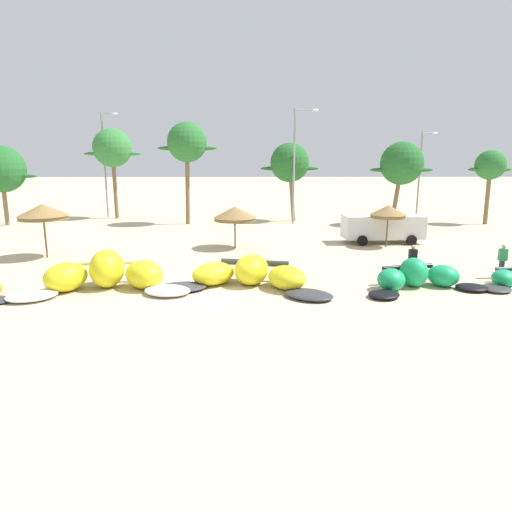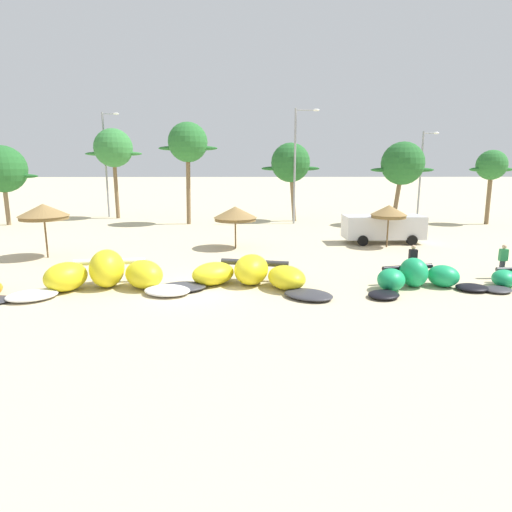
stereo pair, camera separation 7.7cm
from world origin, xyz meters
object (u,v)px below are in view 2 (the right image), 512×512
at_px(beach_umbrella_middle, 235,214).
at_px(palm_left, 113,149).
at_px(person_near_kites, 503,261).
at_px(person_by_umbrellas, 413,262).
at_px(beach_umbrella_near_palms, 389,211).
at_px(lamppost_east_center, 422,170).
at_px(palm_left_of_gap, 188,143).
at_px(lamppost_west, 107,160).
at_px(palm_center_right, 403,164).
at_px(beach_umbrella_near_van, 43,212).
at_px(lamppost_west_center, 297,160).
at_px(kite_left, 105,275).
at_px(parked_van, 381,227).
at_px(kite_left_of_center, 249,275).
at_px(palm_center_left, 291,163).
at_px(palm_leftmost, 2,169).
at_px(palm_right_of_gap, 492,166).
at_px(kite_center, 418,277).

relative_size(beach_umbrella_middle, palm_left, 0.33).
bearing_deg(person_near_kites, person_by_umbrellas, -179.21).
bearing_deg(beach_umbrella_near_palms, person_near_kites, -68.68).
height_order(palm_left, lamppost_east_center, palm_left).
relative_size(palm_left_of_gap, lamppost_west, 0.87).
xyz_separation_m(beach_umbrella_near_palms, palm_left, (-21.45, 14.70, 4.22)).
bearing_deg(lamppost_east_center, palm_center_right, -128.27).
relative_size(beach_umbrella_near_palms, palm_left, 0.32).
bearing_deg(person_near_kites, beach_umbrella_near_van, 168.20).
height_order(person_by_umbrellas, lamppost_west_center, lamppost_west_center).
height_order(kite_left, beach_umbrella_middle, beach_umbrella_middle).
distance_m(palm_center_right, lamppost_east_center, 5.31).
xyz_separation_m(parked_van, palm_left_of_gap, (-14.00, 9.25, 5.75)).
distance_m(kite_left_of_center, person_near_kites, 11.92).
xyz_separation_m(beach_umbrella_middle, parked_van, (9.71, 1.66, -1.10)).
bearing_deg(kite_left_of_center, beach_umbrella_middle, 95.72).
distance_m(kite_left_of_center, palm_center_left, 22.28).
relative_size(palm_leftmost, lamppost_east_center, 0.83).
bearing_deg(lamppost_east_center, palm_right_of_gap, -40.09).
bearing_deg(beach_umbrella_near_van, kite_left, -50.24).
bearing_deg(parked_van, lamppost_west_center, 117.05).
bearing_deg(lamppost_east_center, person_near_kites, -101.04).
bearing_deg(lamppost_west, beach_umbrella_near_palms, -34.85).
xyz_separation_m(kite_left_of_center, lamppost_west_center, (4.07, 19.75, 4.91)).
bearing_deg(palm_center_left, lamppost_west_center, -77.89).
xyz_separation_m(beach_umbrella_near_van, palm_center_left, (15.22, 15.38, 2.56)).
bearing_deg(lamppost_west, kite_center, -50.12).
xyz_separation_m(kite_center, lamppost_west_center, (-3.21, 20.16, 4.93)).
height_order(kite_left, kite_left_of_center, kite_left).
xyz_separation_m(beach_umbrella_middle, palm_center_left, (4.57, 12.72, 3.00)).
bearing_deg(lamppost_west, palm_right_of_gap, -9.08).
bearing_deg(beach_umbrella_near_palms, person_by_umbrellas, -98.89).
bearing_deg(kite_center, palm_right_of_gap, 55.84).
distance_m(kite_left_of_center, palm_center_right, 23.17).
distance_m(kite_left, lamppost_west, 26.46).
bearing_deg(person_by_umbrellas, person_near_kites, 0.79).
relative_size(person_near_kites, palm_right_of_gap, 0.26).
xyz_separation_m(kite_left_of_center, beach_umbrella_near_van, (-11.52, 6.08, 2.12)).
relative_size(kite_center, palm_right_of_gap, 0.90).
height_order(kite_left, palm_leftmost, palm_leftmost).
distance_m(beach_umbrella_near_palms, person_by_umbrellas, 8.07).
xyz_separation_m(beach_umbrella_near_palms, lamppost_east_center, (7.27, 13.90, 2.23)).
relative_size(kite_left, beach_umbrella_near_palms, 2.83).
bearing_deg(beach_umbrella_middle, kite_left, -120.25).
distance_m(kite_left, palm_left_of_gap, 20.97).
distance_m(person_by_umbrellas, palm_left_of_gap, 23.28).
xyz_separation_m(person_near_kites, palm_left, (-24.49, 22.48, 5.68)).
bearing_deg(person_near_kites, kite_center, -160.71).
height_order(parked_van, palm_left_of_gap, palm_left_of_gap).
distance_m(person_by_umbrellas, palm_left, 30.81).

